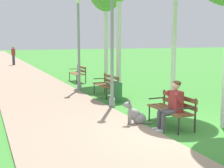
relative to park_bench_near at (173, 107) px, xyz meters
The scene contains 11 objects.
ground_plane 0.83m from the park_bench_near, 119.03° to the right, with size 120.00×120.00×0.00m, color #3D8433.
paved_path 23.55m from the park_bench_near, 95.79° to the left, with size 3.40×60.00×0.04m, color gray.
park_bench_near is the anchor object (origin of this frame).
park_bench_mid 4.62m from the park_bench_near, 89.66° to the left, with size 0.55×1.50×0.85m.
park_bench_far 9.06m from the park_bench_near, 88.85° to the left, with size 0.55×1.50×0.85m.
person_seated_on_near_bench 0.38m from the park_bench_near, 127.68° to the right, with size 0.74×0.49×1.25m.
dog_grey 0.99m from the park_bench_near, 150.28° to the left, with size 0.83×0.33×0.71m.
lamp_post_near 3.23m from the park_bench_near, 102.04° to the left, with size 0.24×0.24×4.26m.
lamp_post_mid 6.58m from the park_bench_near, 95.34° to the left, with size 0.24×0.24×4.10m.
litter_bin 3.38m from the park_bench_near, 91.37° to the left, with size 0.36×0.36×0.70m, color #2D6638.
pedestrian_distant 21.16m from the park_bench_near, 95.46° to the left, with size 0.32×0.22×1.65m.
Camera 1 is at (-4.19, -5.92, 2.28)m, focal length 48.61 mm.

